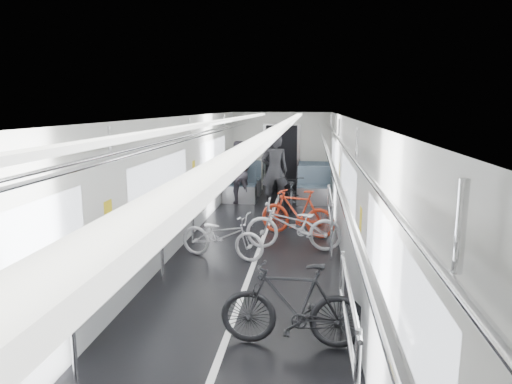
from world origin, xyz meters
TOP-DOWN VIEW (x-y plane):
  - car_shell at (0.00, 1.78)m, footprint 3.02×14.01m
  - bike_left_far at (-0.58, 0.39)m, footprint 1.62×0.89m
  - bike_right_near at (0.75, -2.39)m, footprint 1.58×0.46m
  - bike_right_mid at (0.62, 1.00)m, footprint 1.76×0.67m
  - bike_right_far at (0.66, 1.94)m, footprint 1.64×0.96m
  - bike_aisle at (0.44, 4.38)m, footprint 0.68×1.72m
  - person_standing at (-0.01, 4.48)m, footprint 0.78×0.60m
  - person_seated at (-1.03, 4.93)m, footprint 0.95×0.82m

SIDE VIEW (x-z plane):
  - bike_left_far at x=-0.58m, z-range 0.00..0.80m
  - bike_aisle at x=0.44m, z-range 0.00..0.89m
  - bike_right_mid at x=0.62m, z-range 0.00..0.92m
  - bike_right_near at x=0.75m, z-range 0.00..0.95m
  - bike_right_far at x=0.66m, z-range 0.00..0.95m
  - person_seated at x=-1.03m, z-range 0.00..1.68m
  - person_standing at x=-0.01m, z-range 0.00..1.90m
  - car_shell at x=0.00m, z-range -0.08..2.33m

